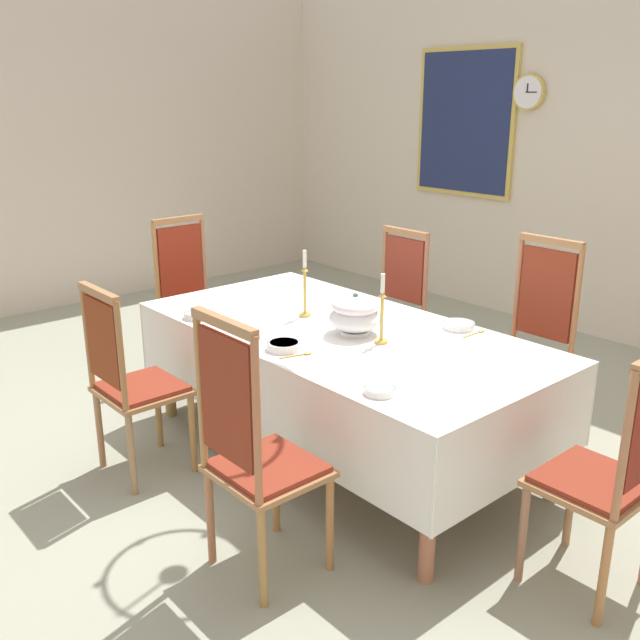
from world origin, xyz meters
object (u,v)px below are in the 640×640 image
(dining_table, at_px, (341,341))
(candlestick_west, at_px, (305,289))
(spoon_secondary, at_px, (479,332))
(chair_south_a, at_px, (130,379))
(framed_painting, at_px, (465,123))
(chair_head_east, at_px, (611,470))
(chair_north_a, at_px, (391,306))
(spoon_primary, at_px, (304,354))
(mounted_clock, at_px, (529,92))
(bowl_near_left, at_px, (284,345))
(soup_tureen, at_px, (355,314))
(candlestick_east, at_px, (382,315))
(bowl_far_left, at_px, (198,314))
(bowl_near_right, at_px, (459,325))
(chair_head_west, at_px, (191,298))
(chair_south_b, at_px, (254,450))
(chair_north_b, at_px, (531,341))
(bowl_far_right, at_px, (380,390))

(dining_table, bearing_deg, candlestick_west, -180.00)
(candlestick_west, bearing_deg, spoon_secondary, 31.49)
(chair_south_a, xyz_separation_m, framed_painting, (-1.01, 4.01, 1.17))
(dining_table, distance_m, chair_head_east, 1.59)
(dining_table, xyz_separation_m, chair_head_east, (1.58, 0.00, -0.12))
(chair_north_a, bearing_deg, spoon_primary, 117.48)
(dining_table, height_order, mounted_clock, mounted_clock)
(bowl_near_left, height_order, spoon_secondary, bowl_near_left)
(soup_tureen, relative_size, framed_painting, 0.21)
(soup_tureen, relative_size, candlestick_east, 0.78)
(bowl_near_left, bearing_deg, soup_tureen, 82.24)
(candlestick_east, distance_m, framed_painting, 3.65)
(chair_north_a, bearing_deg, framed_painting, -63.31)
(soup_tureen, bearing_deg, bowl_far_left, -148.53)
(spoon_primary, bearing_deg, mounted_clock, 122.52)
(candlestick_west, bearing_deg, soup_tureen, 0.00)
(bowl_near_left, relative_size, bowl_near_right, 1.05)
(bowl_near_right, distance_m, spoon_primary, 0.94)
(chair_head_west, distance_m, bowl_near_left, 1.71)
(chair_north_a, distance_m, chair_south_b, 2.29)
(chair_head_west, xyz_separation_m, bowl_near_right, (2.01, 0.49, 0.19))
(chair_south_a, height_order, chair_head_east, chair_head_east)
(dining_table, bearing_deg, soup_tureen, -0.00)
(framed_painting, bearing_deg, mounted_clock, -0.79)
(chair_north_b, bearing_deg, bowl_near_left, 70.51)
(bowl_near_right, xyz_separation_m, mounted_clock, (-1.33, 2.51, 1.22))
(dining_table, bearing_deg, chair_head_east, 0.00)
(chair_head_east, height_order, spoon_secondary, chair_head_east)
(bowl_far_left, bearing_deg, spoon_primary, 4.96)
(chair_south_a, distance_m, chair_south_b, 1.12)
(dining_table, relative_size, chair_north_a, 2.16)
(soup_tureen, distance_m, bowl_near_right, 0.59)
(candlestick_west, bearing_deg, chair_north_b, 49.08)
(dining_table, xyz_separation_m, chair_north_b, (0.56, 1.00, -0.08))
(bowl_far_right, bearing_deg, chair_head_west, 168.68)
(chair_head_east, bearing_deg, dining_table, 90.00)
(candlestick_west, bearing_deg, bowl_near_right, 33.91)
(mounted_clock, bearing_deg, candlestick_west, -78.79)
(bowl_near_left, xyz_separation_m, framed_painting, (-1.62, 3.45, 0.95))
(chair_north_a, xyz_separation_m, bowl_far_right, (1.31, -1.47, 0.21))
(dining_table, distance_m, spoon_secondary, 0.75)
(candlestick_east, relative_size, framed_painting, 0.28)
(chair_north_b, distance_m, chair_head_east, 1.43)
(bowl_near_right, bearing_deg, chair_head_west, -166.26)
(spoon_primary, bearing_deg, candlestick_east, 87.50)
(bowl_near_left, bearing_deg, bowl_far_right, -2.45)
(candlestick_east, bearing_deg, dining_table, 180.00)
(chair_north_b, height_order, framed_painting, framed_painting)
(chair_head_west, xyz_separation_m, framed_painting, (0.02, 3.02, 1.14))
(candlestick_west, xyz_separation_m, framed_painting, (-1.26, 3.02, 0.81))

